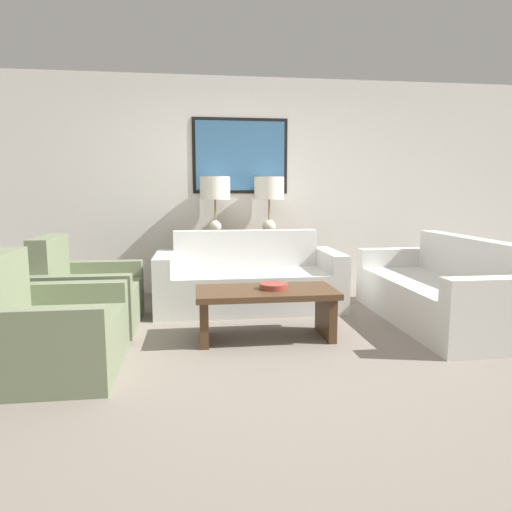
{
  "coord_description": "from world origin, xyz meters",
  "views": [
    {
      "loc": [
        -0.56,
        -3.27,
        1.26
      ],
      "look_at": [
        0.01,
        1.02,
        0.65
      ],
      "focal_mm": 32.0,
      "sensor_mm": 36.0,
      "label": 1
    }
  ],
  "objects_px": {
    "table_lamp_left": "(215,193)",
    "table_lamp_right": "(269,193)",
    "console_table": "(243,265)",
    "coffee_table": "(266,302)",
    "armchair_near_back_wall": "(85,298)",
    "armchair_near_camera": "(48,334)",
    "decorative_bowl": "(274,286)",
    "couch_by_side": "(439,294)",
    "couch_by_back_wall": "(249,282)"
  },
  "relations": [
    {
      "from": "table_lamp_right",
      "to": "couch_by_back_wall",
      "type": "height_order",
      "value": "table_lamp_right"
    },
    {
      "from": "couch_by_back_wall",
      "to": "couch_by_side",
      "type": "relative_size",
      "value": 1.0
    },
    {
      "from": "couch_by_back_wall",
      "to": "armchair_near_back_wall",
      "type": "bearing_deg",
      "value": -161.49
    },
    {
      "from": "table_lamp_left",
      "to": "couch_by_side",
      "type": "height_order",
      "value": "table_lamp_left"
    },
    {
      "from": "couch_by_side",
      "to": "armchair_near_camera",
      "type": "distance_m",
      "value": 3.46
    },
    {
      "from": "table_lamp_right",
      "to": "table_lamp_left",
      "type": "bearing_deg",
      "value": 180.0
    },
    {
      "from": "table_lamp_left",
      "to": "couch_by_back_wall",
      "type": "height_order",
      "value": "table_lamp_left"
    },
    {
      "from": "table_lamp_left",
      "to": "table_lamp_right",
      "type": "xyz_separation_m",
      "value": [
        0.65,
        0.0,
        0.0
      ]
    },
    {
      "from": "table_lamp_left",
      "to": "couch_by_back_wall",
      "type": "bearing_deg",
      "value": -63.18
    },
    {
      "from": "couch_by_back_wall",
      "to": "couch_by_side",
      "type": "distance_m",
      "value": 1.94
    },
    {
      "from": "couch_by_side",
      "to": "armchair_near_camera",
      "type": "bearing_deg",
      "value": -166.27
    },
    {
      "from": "table_lamp_left",
      "to": "table_lamp_right",
      "type": "relative_size",
      "value": 1.0
    },
    {
      "from": "console_table",
      "to": "armchair_near_camera",
      "type": "relative_size",
      "value": 1.3
    },
    {
      "from": "armchair_near_camera",
      "to": "table_lamp_right",
      "type": "bearing_deg",
      "value": 49.86
    },
    {
      "from": "table_lamp_left",
      "to": "couch_by_side",
      "type": "bearing_deg",
      "value": -34.89
    },
    {
      "from": "coffee_table",
      "to": "armchair_near_camera",
      "type": "distance_m",
      "value": 1.71
    },
    {
      "from": "armchair_near_camera",
      "to": "armchair_near_back_wall",
      "type": "bearing_deg",
      "value": 90.0
    },
    {
      "from": "decorative_bowl",
      "to": "armchair_near_camera",
      "type": "relative_size",
      "value": 0.26
    },
    {
      "from": "decorative_bowl",
      "to": "armchair_near_back_wall",
      "type": "height_order",
      "value": "armchair_near_back_wall"
    },
    {
      "from": "table_lamp_left",
      "to": "decorative_bowl",
      "type": "xyz_separation_m",
      "value": [
        0.42,
        -1.72,
        -0.79
      ]
    },
    {
      "from": "table_lamp_left",
      "to": "armchair_near_camera",
      "type": "height_order",
      "value": "table_lamp_left"
    },
    {
      "from": "couch_by_side",
      "to": "couch_by_back_wall",
      "type": "bearing_deg",
      "value": 155.29
    },
    {
      "from": "couch_by_side",
      "to": "decorative_bowl",
      "type": "distance_m",
      "value": 1.7
    },
    {
      "from": "couch_by_side",
      "to": "armchair_near_back_wall",
      "type": "xyz_separation_m",
      "value": [
        -3.36,
        0.28,
        -0.0
      ]
    },
    {
      "from": "armchair_near_camera",
      "to": "console_table",
      "type": "bearing_deg",
      "value": 55.02
    },
    {
      "from": "console_table",
      "to": "decorative_bowl",
      "type": "height_order",
      "value": "console_table"
    },
    {
      "from": "couch_by_back_wall",
      "to": "decorative_bowl",
      "type": "relative_size",
      "value": 8.18
    },
    {
      "from": "couch_by_back_wall",
      "to": "coffee_table",
      "type": "distance_m",
      "value": 1.08
    },
    {
      "from": "armchair_near_back_wall",
      "to": "table_lamp_left",
      "type": "bearing_deg",
      "value": 42.95
    },
    {
      "from": "couch_by_back_wall",
      "to": "armchair_near_camera",
      "type": "xyz_separation_m",
      "value": [
        -1.6,
        -1.63,
        -0.0
      ]
    },
    {
      "from": "table_lamp_left",
      "to": "armchair_near_back_wall",
      "type": "relative_size",
      "value": 0.74
    },
    {
      "from": "armchair_near_back_wall",
      "to": "couch_by_side",
      "type": "bearing_deg",
      "value": -4.73
    },
    {
      "from": "table_lamp_right",
      "to": "couch_by_side",
      "type": "bearing_deg",
      "value": -45.42
    },
    {
      "from": "coffee_table",
      "to": "console_table",
      "type": "bearing_deg",
      "value": 90.8
    },
    {
      "from": "table_lamp_left",
      "to": "armchair_near_back_wall",
      "type": "distance_m",
      "value": 1.98
    },
    {
      "from": "console_table",
      "to": "coffee_table",
      "type": "distance_m",
      "value": 1.73
    },
    {
      "from": "table_lamp_left",
      "to": "table_lamp_right",
      "type": "bearing_deg",
      "value": 0.0
    },
    {
      "from": "console_table",
      "to": "couch_by_back_wall",
      "type": "xyz_separation_m",
      "value": [
        0.0,
        -0.65,
        -0.08
      ]
    },
    {
      "from": "armchair_near_camera",
      "to": "coffee_table",
      "type": "bearing_deg",
      "value": 18.74
    },
    {
      "from": "console_table",
      "to": "armchair_near_back_wall",
      "type": "xyz_separation_m",
      "value": [
        -1.6,
        -1.18,
        -0.08
      ]
    },
    {
      "from": "couch_by_side",
      "to": "armchair_near_camera",
      "type": "relative_size",
      "value": 2.09
    },
    {
      "from": "table_lamp_left",
      "to": "couch_by_side",
      "type": "distance_m",
      "value": 2.73
    },
    {
      "from": "table_lamp_left",
      "to": "armchair_near_camera",
      "type": "xyz_separation_m",
      "value": [
        -1.27,
        -2.28,
        -0.96
      ]
    },
    {
      "from": "table_lamp_left",
      "to": "decorative_bowl",
      "type": "bearing_deg",
      "value": -76.26
    },
    {
      "from": "console_table",
      "to": "table_lamp_left",
      "type": "distance_m",
      "value": 0.94
    },
    {
      "from": "couch_by_back_wall",
      "to": "armchair_near_camera",
      "type": "relative_size",
      "value": 2.09
    },
    {
      "from": "console_table",
      "to": "couch_by_side",
      "type": "bearing_deg",
      "value": -39.58
    },
    {
      "from": "couch_by_back_wall",
      "to": "console_table",
      "type": "bearing_deg",
      "value": 90.0
    },
    {
      "from": "armchair_near_back_wall",
      "to": "armchair_near_camera",
      "type": "height_order",
      "value": "same"
    },
    {
      "from": "armchair_near_back_wall",
      "to": "decorative_bowl",
      "type": "bearing_deg",
      "value": -17.71
    }
  ]
}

